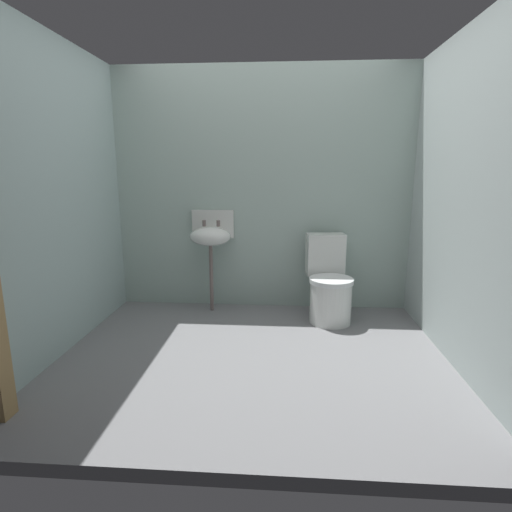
# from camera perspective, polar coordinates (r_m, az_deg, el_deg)

# --- Properties ---
(ground_plane) EXTENTS (3.30, 2.60, 0.08)m
(ground_plane) POSITION_cam_1_polar(r_m,az_deg,el_deg) (3.26, -0.36, -13.87)
(ground_plane) COLOR slate
(wall_back) EXTENTS (3.30, 0.10, 2.36)m
(wall_back) POSITION_cam_1_polar(r_m,az_deg,el_deg) (4.08, 0.89, 9.18)
(wall_back) COLOR #9FB5AC
(wall_back) RESTS_ON ground
(wall_left) EXTENTS (0.10, 2.40, 2.36)m
(wall_left) POSITION_cam_1_polar(r_m,az_deg,el_deg) (3.49, -25.90, 7.46)
(wall_left) COLOR #9BB2AF
(wall_left) RESTS_ON ground
(wall_right) EXTENTS (0.10, 2.40, 2.36)m
(wall_right) POSITION_cam_1_polar(r_m,az_deg,el_deg) (3.28, 27.11, 7.13)
(wall_right) COLOR #A4B2B0
(wall_right) RESTS_ON ground
(toilet_near_wall) EXTENTS (0.44, 0.63, 0.78)m
(toilet_near_wall) POSITION_cam_1_polar(r_m,az_deg,el_deg) (3.84, 10.22, -4.18)
(toilet_near_wall) COLOR white
(toilet_near_wall) RESTS_ON ground
(sink) EXTENTS (0.42, 0.35, 0.99)m
(sink) POSITION_cam_1_polar(r_m,az_deg,el_deg) (3.97, -6.37, 2.89)
(sink) COLOR #705F5C
(sink) RESTS_ON ground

